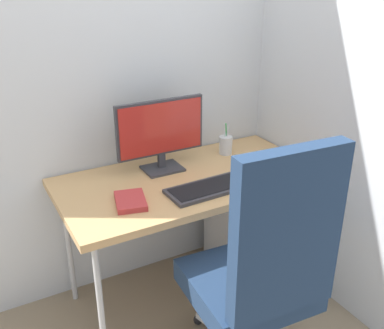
% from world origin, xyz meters
% --- Properties ---
extents(ground_plane, '(8.00, 8.00, 0.00)m').
position_xyz_m(ground_plane, '(0.00, 0.00, 0.00)').
color(ground_plane, gray).
extents(wall_back, '(2.86, 0.04, 2.80)m').
position_xyz_m(wall_back, '(0.00, 0.37, 1.40)').
color(wall_back, silver).
rests_on(wall_back, ground_plane).
extents(wall_side_right, '(0.04, 2.21, 2.80)m').
position_xyz_m(wall_side_right, '(0.69, -0.22, 1.40)').
color(wall_side_right, silver).
rests_on(wall_side_right, ground_plane).
extents(desk, '(1.32, 0.67, 0.73)m').
position_xyz_m(desk, '(0.00, 0.00, 0.69)').
color(desk, tan).
rests_on(desk, ground_plane).
extents(office_chair, '(0.61, 0.63, 1.16)m').
position_xyz_m(office_chair, '(-0.02, -0.64, 0.58)').
color(office_chair, black).
rests_on(office_chair, ground_plane).
extents(filing_cabinet, '(0.36, 0.55, 0.61)m').
position_xyz_m(filing_cabinet, '(0.42, -0.01, 0.31)').
color(filing_cabinet, '#B2B5BA').
rests_on(filing_cabinet, ground_plane).
extents(monitor, '(0.47, 0.16, 0.37)m').
position_xyz_m(monitor, '(-0.08, 0.16, 0.94)').
color(monitor, '#333338').
rests_on(monitor, desk).
extents(keyboard, '(0.42, 0.19, 0.02)m').
position_xyz_m(keyboard, '(0.01, -0.17, 0.74)').
color(keyboard, '#333338').
rests_on(keyboard, desk).
extents(mouse, '(0.07, 0.10, 0.04)m').
position_xyz_m(mouse, '(0.38, -0.12, 0.75)').
color(mouse, slate).
rests_on(mouse, desk).
extents(pen_holder, '(0.07, 0.07, 0.18)m').
position_xyz_m(pen_holder, '(0.33, 0.17, 0.78)').
color(pen_holder, silver).
rests_on(pen_holder, desk).
extents(notebook, '(0.17, 0.21, 0.03)m').
position_xyz_m(notebook, '(-0.37, -0.11, 0.74)').
color(notebook, '#B23333').
rests_on(notebook, desk).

